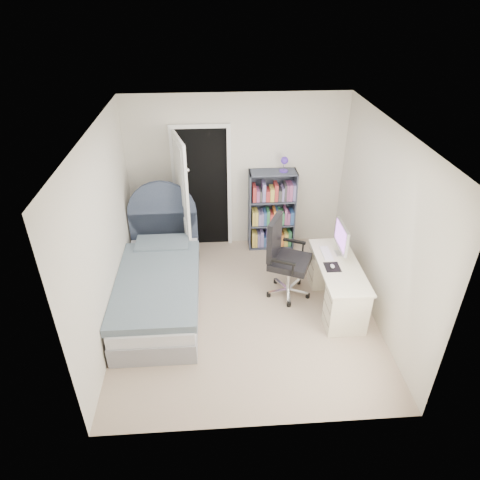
{
  "coord_description": "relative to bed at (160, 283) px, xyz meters",
  "views": [
    {
      "loc": [
        -0.38,
        -4.49,
        3.88
      ],
      "look_at": [
        -0.06,
        0.14,
        1.03
      ],
      "focal_mm": 32.0,
      "sensor_mm": 36.0,
      "label": 1
    }
  ],
  "objects": [
    {
      "name": "room_shell",
      "position": [
        1.16,
        -0.26,
        0.94
      ],
      "size": [
        3.5,
        3.7,
        2.6
      ],
      "color": "gray",
      "rests_on": "ground"
    },
    {
      "name": "office_chair",
      "position": [
        1.71,
        0.1,
        0.34
      ],
      "size": [
        0.69,
        0.7,
        1.18
      ],
      "color": "silver",
      "rests_on": "ground"
    },
    {
      "name": "nightstand",
      "position": [
        -0.19,
        1.22,
        0.08
      ],
      "size": [
        0.41,
        0.41,
        0.6
      ],
      "color": "#DDB088",
      "rests_on": "ground"
    },
    {
      "name": "door",
      "position": [
        0.41,
        1.26,
        0.72
      ],
      "size": [
        0.92,
        0.81,
        2.06
      ],
      "color": "black",
      "rests_on": "ground"
    },
    {
      "name": "floor_lamp",
      "position": [
        0.35,
        1.43,
        0.27
      ],
      "size": [
        0.2,
        0.2,
        1.43
      ],
      "color": "silver",
      "rests_on": "ground"
    },
    {
      "name": "bed",
      "position": [
        0.0,
        0.0,
        0.0
      ],
      "size": [
        1.07,
        2.25,
        1.38
      ],
      "color": "gray",
      "rests_on": "ground"
    },
    {
      "name": "bookcase",
      "position": [
        1.73,
        1.38,
        0.3
      ],
      "size": [
        0.75,
        0.32,
        1.58
      ],
      "color": "#3B4151",
      "rests_on": "ground"
    },
    {
      "name": "desk",
      "position": [
        2.41,
        -0.21,
        0.05
      ],
      "size": [
        0.54,
        1.35,
        1.11
      ],
      "color": "beige",
      "rests_on": "ground"
    }
  ]
}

